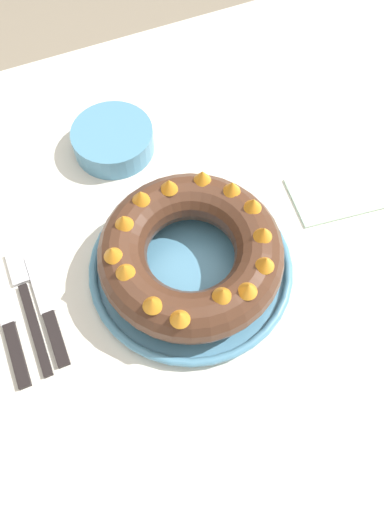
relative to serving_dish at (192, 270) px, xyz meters
name	(u,v)px	position (x,y,z in m)	size (l,w,h in m)	color
ground_plane	(193,390)	(0.01, 0.00, -0.76)	(8.00, 8.00, 0.00)	gray
dining_table	(194,293)	(0.01, 0.00, -0.09)	(1.53, 1.03, 0.75)	silver
serving_dish	(192,270)	(0.00, 0.00, 0.00)	(0.29, 0.29, 0.02)	#518EB2
bundt_cake	(192,255)	(0.00, 0.00, 0.04)	(0.25, 0.25, 0.09)	#4C2D1E
fork	(27,300)	(-0.23, 0.05, -0.01)	(0.02, 0.19, 0.01)	black
serving_knife	(9,327)	(-0.26, 0.02, -0.01)	(0.02, 0.21, 0.01)	black
cake_knife	(49,315)	(-0.21, 0.02, -0.01)	(0.02, 0.18, 0.01)	black
side_bowl	(113,140)	(-0.03, 0.26, 0.01)	(0.13, 0.13, 0.04)	#518EB2
napkin	(334,194)	(0.26, 0.04, -0.01)	(0.13, 0.09, 0.00)	#B2D1B7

